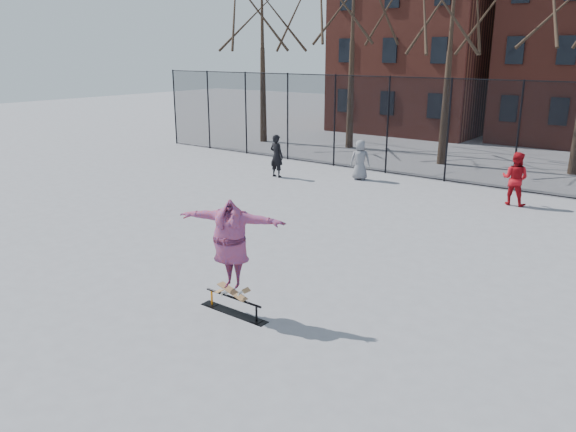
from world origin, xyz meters
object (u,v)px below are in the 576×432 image
Objects in this scene: skate_rail at (233,307)px; bystander_red at (515,179)px; skateboard at (232,294)px; bystander_grey at (360,160)px; skater at (231,250)px; bystander_black at (277,156)px.

skate_rail is 0.90× the size of bystander_red.
skate_rail is 2.16× the size of skateboard.
skater is at bearing 80.23° from bystander_grey.
bystander_grey is (-4.15, 11.93, -0.51)m from skater.
bystander_black is (-2.94, -1.64, 0.07)m from bystander_grey.
skater is at bearing 127.77° from bystander_black.
skater is at bearing 0.00° from skateboard.
skater is 12.64m from bystander_grey.
skateboard reaches higher than skate_rail.
bystander_red reaches higher than skate_rail.
bystander_black reaches higher than skate_rail.
skater reaches higher than bystander_grey.
skater is at bearing -180.00° from skate_rail.
bystander_black is 9.10m from bystander_red.
skate_rail is at bearing 80.31° from bystander_grey.
bystander_red is at bearing 148.78° from bystander_grey.
bystander_black is (-7.09, 10.29, 0.47)m from skateboard.
bystander_grey is at bearing -147.63° from bystander_black.
bystander_grey is (-4.15, 11.93, 0.40)m from skateboard.
skateboard is at bearing 80.23° from bystander_grey.
bystander_black reaches higher than skateboard.
bystander_grey is at bearing 109.26° from skate_rail.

